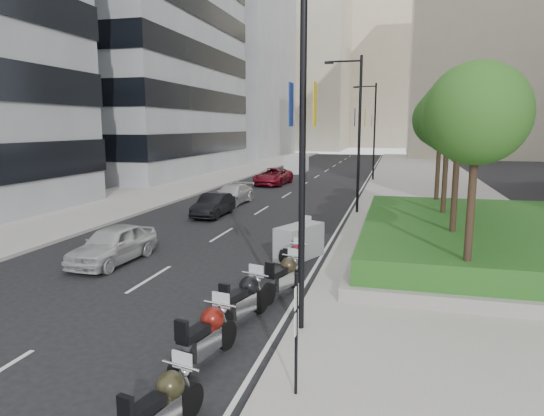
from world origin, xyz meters
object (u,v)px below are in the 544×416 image
(car_a, at_px, (113,244))
(car_b, at_px, (213,205))
(parking_sign, at_px, (296,328))
(motorcycle_6, at_px, (302,233))
(motorcycle_5, at_px, (299,242))
(motorcycle_4, at_px, (294,260))
(motorcycle_2, at_px, (244,300))
(car_c, at_px, (232,194))
(lamp_post_2, at_px, (373,127))
(lamp_post_1, at_px, (357,127))
(delivery_van, at_px, (296,164))
(motorcycle_0, at_px, (162,408))
(car_d, at_px, (273,176))
(lamp_post_0, at_px, (296,128))
(motorcycle_3, at_px, (284,276))
(motorcycle_1, at_px, (206,336))

(car_a, bearing_deg, car_b, 92.09)
(parking_sign, distance_m, motorcycle_6, 12.16)
(motorcycle_5, height_order, motorcycle_6, motorcycle_5)
(parking_sign, height_order, car_b, parking_sign)
(motorcycle_5, bearing_deg, motorcycle_4, -150.39)
(car_b, bearing_deg, motorcycle_5, -49.69)
(motorcycle_2, distance_m, car_c, 19.90)
(car_a, bearing_deg, lamp_post_2, 78.49)
(motorcycle_2, bearing_deg, motorcycle_5, 14.56)
(lamp_post_1, relative_size, delivery_van, 1.88)
(car_b, distance_m, delivery_van, 27.27)
(motorcycle_0, relative_size, car_d, 0.42)
(lamp_post_0, distance_m, delivery_van, 42.72)
(lamp_post_2, height_order, motorcycle_4, lamp_post_2)
(parking_sign, relative_size, motorcycle_2, 1.05)
(lamp_post_1, xyz_separation_m, lamp_post_2, (0.00, 18.00, 0.00))
(lamp_post_2, height_order, delivery_van, lamp_post_2)
(motorcycle_2, bearing_deg, motorcycle_3, 2.44)
(lamp_post_2, relative_size, car_c, 2.02)
(lamp_post_2, relative_size, motorcycle_6, 4.38)
(car_a, xyz_separation_m, car_b, (0.17, 9.90, -0.06))
(car_a, relative_size, car_c, 0.94)
(motorcycle_3, xyz_separation_m, car_a, (-7.10, 1.98, 0.09))
(lamp_post_1, relative_size, motorcycle_1, 3.72)
(lamp_post_2, distance_m, motorcycle_0, 39.98)
(motorcycle_0, bearing_deg, motorcycle_5, 12.98)
(parking_sign, distance_m, motorcycle_0, 2.68)
(lamp_post_0, height_order, car_a, lamp_post_0)
(lamp_post_1, xyz_separation_m, car_c, (-8.21, 1.93, -4.42))
(motorcycle_3, height_order, car_d, car_d)
(motorcycle_1, height_order, motorcycle_5, motorcycle_5)
(lamp_post_2, bearing_deg, motorcycle_4, -91.90)
(lamp_post_1, distance_m, motorcycle_0, 22.20)
(lamp_post_1, distance_m, car_b, 9.32)
(motorcycle_6, xyz_separation_m, car_b, (-6.23, 5.47, 0.09))
(lamp_post_2, xyz_separation_m, motorcycle_6, (-1.55, -26.08, -4.51))
(motorcycle_1, relative_size, car_b, 0.62)
(lamp_post_1, xyz_separation_m, motorcycle_0, (-1.21, -21.71, -4.47))
(car_a, bearing_deg, delivery_van, 94.06)
(lamp_post_0, xyz_separation_m, car_a, (-7.95, 4.49, -4.36))
(parking_sign, bearing_deg, motorcycle_6, 100.48)
(motorcycle_5, height_order, car_c, motorcycle_5)
(motorcycle_4, xyz_separation_m, car_a, (-6.94, -0.14, 0.16))
(lamp_post_0, distance_m, motorcycle_5, 8.14)
(motorcycle_2, bearing_deg, lamp_post_2, 13.75)
(lamp_post_1, distance_m, motorcycle_4, 13.20)
(motorcycle_3, xyz_separation_m, delivery_van, (-7.72, 39.14, 0.31))
(motorcycle_6, bearing_deg, motorcycle_5, -157.06)
(motorcycle_2, distance_m, car_b, 15.53)
(car_d, bearing_deg, motorcycle_0, -75.32)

